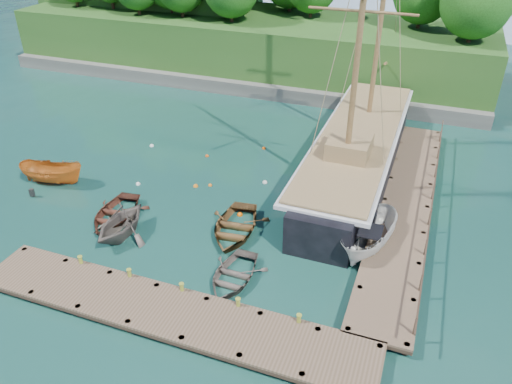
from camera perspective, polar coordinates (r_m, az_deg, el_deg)
ground at (r=29.97m, az=-7.22°, el=-4.80°), size 160.00×160.00×0.00m
dock_near at (r=24.64m, az=-9.97°, el=-13.35°), size 20.00×3.20×1.10m
dock_east at (r=32.96m, az=16.70°, el=-1.41°), size 3.20×24.00×1.10m
bollard_0 at (r=28.63m, az=-19.14°, el=-8.59°), size 0.26×0.26×0.45m
bollard_1 at (r=27.08m, az=-14.05°, el=-10.26°), size 0.26×0.26×0.45m
bollard_2 at (r=25.79m, az=-8.34°, el=-12.03°), size 0.26×0.26×0.45m
bollard_3 at (r=24.80m, az=-2.02°, el=-13.82°), size 0.26×0.26×0.45m
bollard_4 at (r=24.14m, az=4.84°, el=-15.55°), size 0.26×0.26×0.45m
rowboat_0 at (r=32.25m, az=-15.77°, el=-2.96°), size 3.87×5.02×0.96m
rowboat_1 at (r=30.67m, az=-15.01°, el=-4.81°), size 3.76×4.29×2.17m
rowboat_2 at (r=29.89m, az=-2.46°, el=-4.65°), size 4.20×5.46×1.05m
rowboat_3 at (r=26.61m, az=-2.65°, el=-10.02°), size 3.06×4.23×0.87m
motorboat_orange at (r=37.48m, az=-22.03°, el=0.96°), size 4.86×2.50×1.79m
cabin_boat_white at (r=29.15m, az=12.61°, el=-6.60°), size 3.40×5.87×2.13m
schooner at (r=36.75m, az=11.40°, el=4.32°), size 5.46×29.02×21.57m
mooring_buoy_0 at (r=35.53m, az=-13.32°, el=0.86°), size 0.32×0.32×0.32m
mooring_buoy_1 at (r=34.57m, az=-6.91°, el=0.62°), size 0.34×0.34×0.34m
mooring_buoy_2 at (r=34.56m, az=-5.26°, el=0.72°), size 0.28×0.28×0.28m
mooring_buoy_3 at (r=34.76m, az=1.02°, el=1.05°), size 0.35×0.35×0.35m
mooring_buoy_4 at (r=38.44m, az=-5.62°, el=4.08°), size 0.29×0.29×0.29m
mooring_buoy_5 at (r=39.40m, az=0.90°, el=4.96°), size 0.29×0.29×0.29m
mooring_buoy_6 at (r=40.66m, az=-11.82°, el=5.14°), size 0.34×0.34×0.34m
mooring_buoy_7 at (r=31.39m, az=-1.85°, el=-2.65°), size 0.36×0.36×0.36m
headland at (r=59.27m, az=-4.98°, el=19.67°), size 51.00×19.31×12.90m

